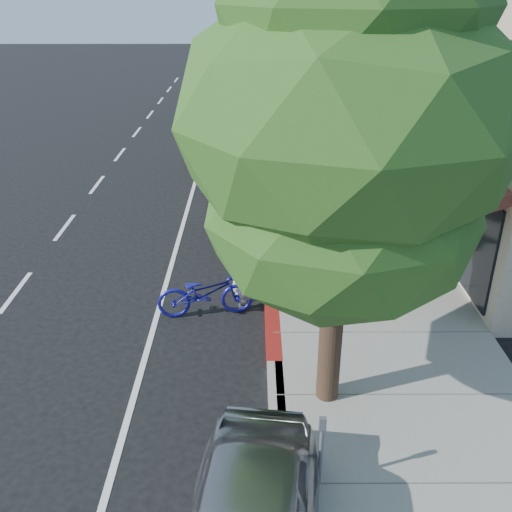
{
  "coord_description": "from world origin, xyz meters",
  "views": [
    {
      "loc": [
        -0.4,
        -10.08,
        6.88
      ],
      "look_at": [
        -0.36,
        1.22,
        1.35
      ],
      "focal_mm": 40.0,
      "sensor_mm": 36.0,
      "label": 1
    }
  ],
  "objects_px": {
    "bicycle": "(205,293)",
    "white_pickup": "(223,128)",
    "cyclist": "(241,274)",
    "pedestrian": "(364,177)",
    "silver_suv": "(251,179)",
    "street_tree_3": "(284,36)",
    "dark_sedan": "(251,152)",
    "dark_suv_far": "(233,83)",
    "street_tree_4": "(278,32)",
    "street_tree_2": "(293,53)",
    "street_tree_1": "(308,87)",
    "street_tree_5": "(274,28)",
    "street_tree_0": "(345,126)"
  },
  "relations": [
    {
      "from": "bicycle",
      "to": "white_pickup",
      "type": "distance_m",
      "value": 14.04
    },
    {
      "from": "cyclist",
      "to": "pedestrian",
      "type": "relative_size",
      "value": 0.97
    },
    {
      "from": "cyclist",
      "to": "silver_suv",
      "type": "relative_size",
      "value": 0.26
    },
    {
      "from": "white_pickup",
      "to": "silver_suv",
      "type": "bearing_deg",
      "value": -74.38
    },
    {
      "from": "street_tree_3",
      "to": "white_pickup",
      "type": "xyz_separation_m",
      "value": [
        -2.67,
        -1.0,
        -3.73
      ]
    },
    {
      "from": "dark_sedan",
      "to": "dark_suv_far",
      "type": "distance_m",
      "value": 15.25
    },
    {
      "from": "street_tree_4",
      "to": "dark_sedan",
      "type": "bearing_deg",
      "value": -97.7
    },
    {
      "from": "cyclist",
      "to": "street_tree_2",
      "type": "bearing_deg",
      "value": -17.38
    },
    {
      "from": "white_pickup",
      "to": "bicycle",
      "type": "bearing_deg",
      "value": -83.49
    },
    {
      "from": "cyclist",
      "to": "dark_suv_far",
      "type": "relative_size",
      "value": 0.31
    },
    {
      "from": "street_tree_2",
      "to": "white_pickup",
      "type": "relative_size",
      "value": 1.2
    },
    {
      "from": "cyclist",
      "to": "street_tree_1",
      "type": "bearing_deg",
      "value": -38.05
    },
    {
      "from": "street_tree_4",
      "to": "dark_suv_far",
      "type": "bearing_deg",
      "value": 117.99
    },
    {
      "from": "street_tree_5",
      "to": "dark_suv_far",
      "type": "distance_m",
      "value": 4.24
    },
    {
      "from": "cyclist",
      "to": "dark_suv_far",
      "type": "xyz_separation_m",
      "value": [
        -0.98,
        25.5,
        0.1
      ]
    },
    {
      "from": "street_tree_2",
      "to": "dark_sedan",
      "type": "relative_size",
      "value": 1.67
    },
    {
      "from": "street_tree_2",
      "to": "cyclist",
      "type": "xyz_separation_m",
      "value": [
        -1.6,
        -8.65,
        -3.79
      ]
    },
    {
      "from": "pedestrian",
      "to": "bicycle",
      "type": "bearing_deg",
      "value": 47.39
    },
    {
      "from": "silver_suv",
      "to": "street_tree_1",
      "type": "bearing_deg",
      "value": -78.18
    },
    {
      "from": "street_tree_1",
      "to": "white_pickup",
      "type": "distance_m",
      "value": 11.88
    },
    {
      "from": "street_tree_2",
      "to": "pedestrian",
      "type": "relative_size",
      "value": 4.45
    },
    {
      "from": "street_tree_1",
      "to": "street_tree_4",
      "type": "distance_m",
      "value": 18.0
    },
    {
      "from": "bicycle",
      "to": "silver_suv",
      "type": "height_order",
      "value": "silver_suv"
    },
    {
      "from": "dark_sedan",
      "to": "pedestrian",
      "type": "height_order",
      "value": "pedestrian"
    },
    {
      "from": "street_tree_0",
      "to": "bicycle",
      "type": "xyz_separation_m",
      "value": [
        -2.38,
        2.97,
        -4.42
      ]
    },
    {
      "from": "street_tree_4",
      "to": "dark_suv_far",
      "type": "distance_m",
      "value": 6.46
    },
    {
      "from": "street_tree_0",
      "to": "street_tree_2",
      "type": "height_order",
      "value": "street_tree_0"
    },
    {
      "from": "street_tree_4",
      "to": "street_tree_5",
      "type": "relative_size",
      "value": 1.04
    },
    {
      "from": "street_tree_2",
      "to": "white_pickup",
      "type": "bearing_deg",
      "value": 118.08
    },
    {
      "from": "street_tree_2",
      "to": "dark_sedan",
      "type": "height_order",
      "value": "street_tree_2"
    },
    {
      "from": "cyclist",
      "to": "bicycle",
      "type": "height_order",
      "value": "cyclist"
    },
    {
      "from": "bicycle",
      "to": "dark_sedan",
      "type": "xyz_separation_m",
      "value": [
        0.98,
        10.68,
        0.18
      ]
    },
    {
      "from": "street_tree_0",
      "to": "dark_sedan",
      "type": "height_order",
      "value": "street_tree_0"
    },
    {
      "from": "street_tree_1",
      "to": "silver_suv",
      "type": "distance_m",
      "value": 5.59
    },
    {
      "from": "street_tree_1",
      "to": "bicycle",
      "type": "bearing_deg",
      "value": -128.17
    },
    {
      "from": "street_tree_5",
      "to": "pedestrian",
      "type": "bearing_deg",
      "value": -83.5
    },
    {
      "from": "street_tree_1",
      "to": "street_tree_5",
      "type": "relative_size",
      "value": 1.07
    },
    {
      "from": "dark_suv_far",
      "to": "street_tree_2",
      "type": "bearing_deg",
      "value": -84.96
    },
    {
      "from": "street_tree_5",
      "to": "silver_suv",
      "type": "height_order",
      "value": "street_tree_5"
    },
    {
      "from": "street_tree_4",
      "to": "white_pickup",
      "type": "bearing_deg",
      "value": -110.86
    },
    {
      "from": "street_tree_3",
      "to": "pedestrian",
      "type": "bearing_deg",
      "value": -74.3
    },
    {
      "from": "silver_suv",
      "to": "pedestrian",
      "type": "relative_size",
      "value": 3.69
    },
    {
      "from": "cyclist",
      "to": "street_tree_5",
      "type": "bearing_deg",
      "value": -10.33
    },
    {
      "from": "street_tree_0",
      "to": "street_tree_3",
      "type": "distance_m",
      "value": 18.0
    },
    {
      "from": "street_tree_3",
      "to": "dark_suv_far",
      "type": "relative_size",
      "value": 1.44
    },
    {
      "from": "white_pickup",
      "to": "street_tree_4",
      "type": "bearing_deg",
      "value": 74.49
    },
    {
      "from": "street_tree_4",
      "to": "white_pickup",
      "type": "distance_m",
      "value": 8.23
    },
    {
      "from": "street_tree_4",
      "to": "pedestrian",
      "type": "distance_m",
      "value": 14.75
    },
    {
      "from": "street_tree_2",
      "to": "street_tree_0",
      "type": "bearing_deg",
      "value": -90.0
    },
    {
      "from": "street_tree_4",
      "to": "white_pickup",
      "type": "xyz_separation_m",
      "value": [
        -2.67,
        -7.0,
        -3.4
      ]
    }
  ]
}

